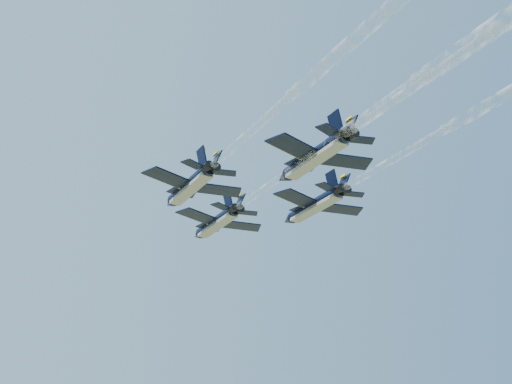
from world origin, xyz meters
name	(u,v)px	position (x,y,z in m)	size (l,w,h in m)	color
jet_lead	(216,223)	(-4.50, 13.52, 100.10)	(13.52, 17.34, 3.77)	black
jet_left	(190,186)	(-12.84, -0.10, 100.10)	(13.52, 17.34, 3.77)	black
jet_right	(314,206)	(5.66, 0.84, 100.10)	(13.52, 17.34, 3.77)	black
jet_slot	(314,157)	(-2.20, -14.99, 100.10)	(13.52, 17.34, 3.77)	black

